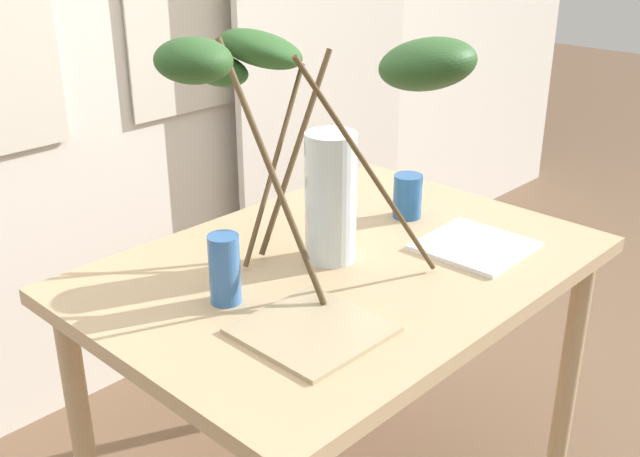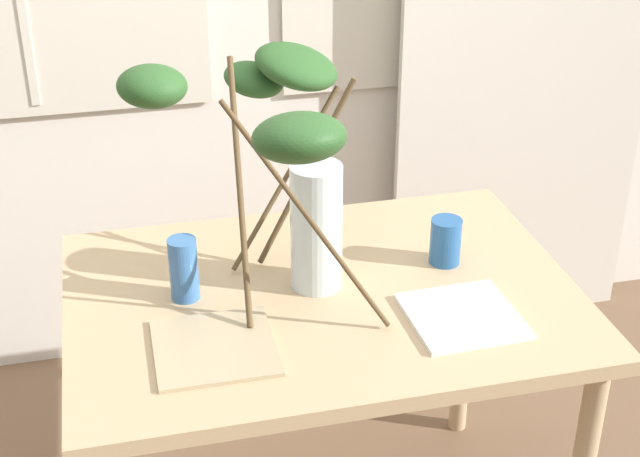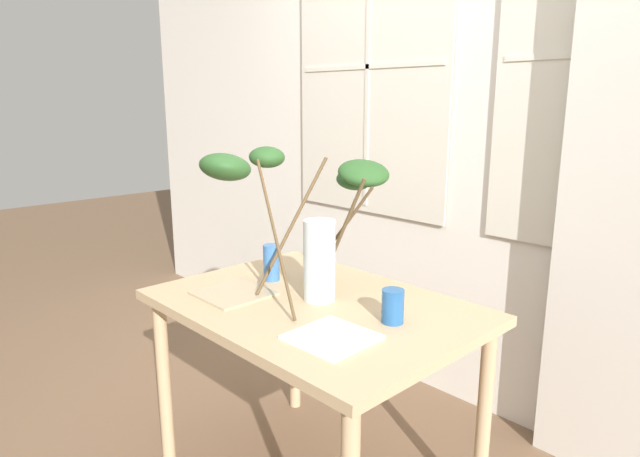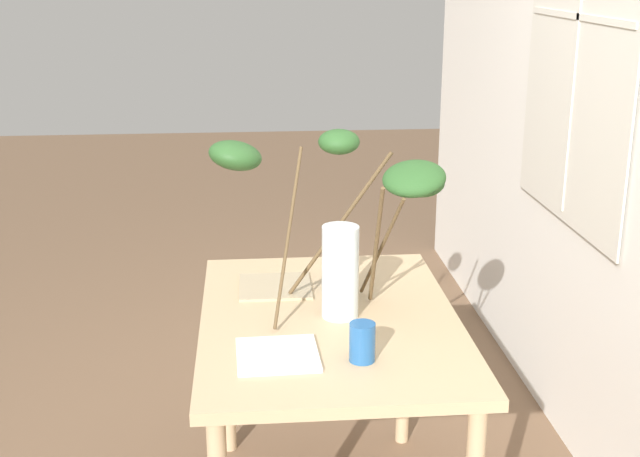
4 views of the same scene
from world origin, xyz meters
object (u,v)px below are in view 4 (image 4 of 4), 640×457
Objects in this scene: plate_square_right at (277,355)px; drinking_glass_blue_right at (362,342)px; vase_with_branches at (345,208)px; plate_square_left at (275,286)px; dining_table at (330,344)px; drinking_glass_blue_left at (335,262)px.

drinking_glass_blue_right is at bearing 79.19° from plate_square_right.
vase_with_branches is 3.40× the size of plate_square_right.
vase_with_branches is 6.99× the size of drinking_glass_blue_right.
vase_with_branches is at bearing 48.40° from plate_square_left.
vase_with_branches reaches higher than plate_square_right.
vase_with_branches is at bearing 143.16° from dining_table.
drinking_glass_blue_left is at bearing 99.47° from plate_square_left.
plate_square_right is (0.34, -0.23, -0.33)m from vase_with_branches.
plate_square_left is at bearing -148.68° from dining_table.
drinking_glass_blue_left is 0.61m from plate_square_right.
plate_square_right is at bearing -1.36° from plate_square_left.
plate_square_right reaches higher than plate_square_left.
drinking_glass_blue_left reaches higher than plate_square_left.
plate_square_right is (-0.04, -0.23, -0.05)m from drinking_glass_blue_right.
drinking_glass_blue_right is (0.38, 0.01, -0.28)m from vase_with_branches.
vase_with_branches is at bearing 145.94° from plate_square_right.
plate_square_right is at bearing -21.40° from drinking_glass_blue_left.
dining_table is 0.33m from plate_square_right.
vase_with_branches is (-0.07, 0.05, 0.42)m from dining_table.
vase_with_branches is 0.52m from plate_square_right.
drinking_glass_blue_left is 0.61m from drinking_glass_blue_right.
vase_with_branches reaches higher than drinking_glass_blue_right.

